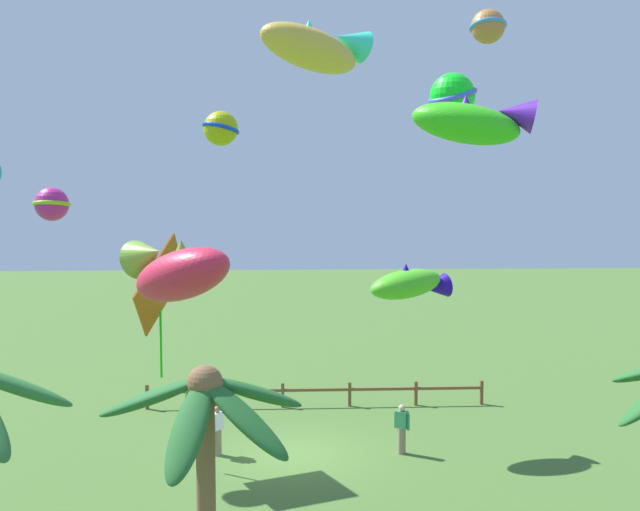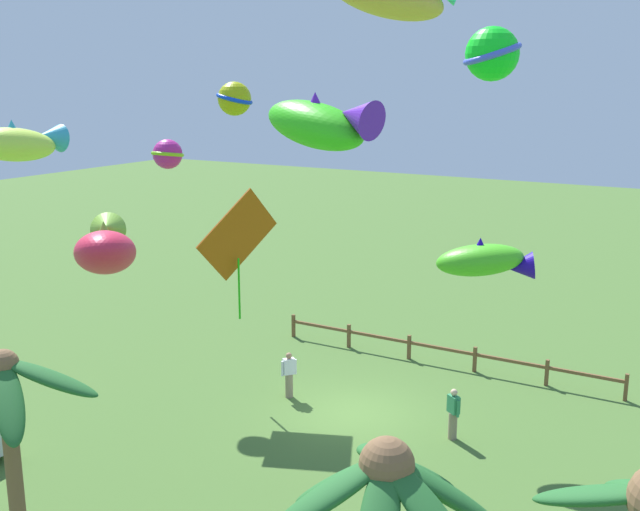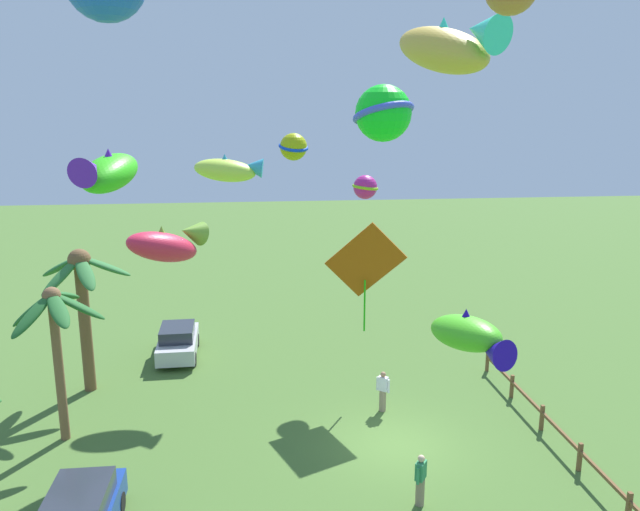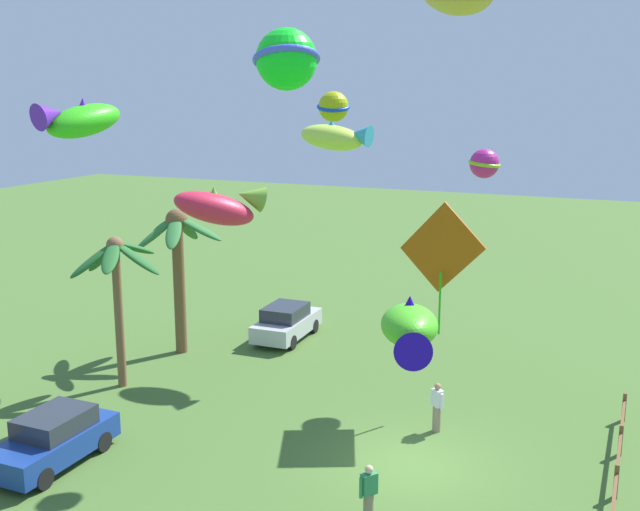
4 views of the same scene
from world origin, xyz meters
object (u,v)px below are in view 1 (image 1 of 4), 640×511
Objects in this scene: kite_ball_5 at (221,128)px; kite_ball_9 at (488,27)px; kite_fish_8 at (473,122)px; kite_ball_10 at (452,96)px; kite_ball_0 at (52,204)px; kite_fish_3 at (177,271)px; kite_fish_4 at (315,47)px; palm_tree_1 at (207,440)px; kite_diamond_1 at (160,287)px; spectator_0 at (217,430)px; kite_fish_6 at (410,284)px; spectator_1 at (402,429)px.

kite_ball_9 is at bearing -154.83° from kite_ball_5.
kite_fish_8 is at bearing 138.28° from kite_ball_5.
kite_ball_0 is at bearing -8.79° from kite_ball_10.
kite_fish_3 is 11.23m from kite_fish_4.
kite_ball_9 is (-7.78, -11.89, 9.29)m from palm_tree_1.
palm_tree_1 is 8.14m from kite_fish_8.
kite_fish_4 is at bearing -163.71° from kite_diamond_1.
kite_ball_0 is 0.38× the size of kite_fish_3.
kite_fish_8 is (-5.47, 4.88, -0.27)m from kite_ball_5.
kite_fish_4 is (-8.16, -0.83, 4.99)m from kite_ball_0.
kite_fish_4 is (-4.81, -1.40, 7.49)m from kite_diamond_1.
spectator_0 is 1.22× the size of kite_ball_5.
kite_fish_6 is (-6.42, -8.62, -1.32)m from kite_fish_3.
spectator_0 is at bearing 178.49° from kite_ball_0.
palm_tree_1 is 1.78× the size of kite_fish_6.
kite_fish_4 is at bearing -22.31° from spectator_1.
palm_tree_1 is 4.23× the size of kite_ball_5.
spectator_0 is 0.36× the size of kite_diamond_1.
kite_fish_3 is 10.83m from kite_fish_6.
spectator_0 is 9.78m from kite_ball_5.
spectator_1 is 10.46m from kite_ball_10.
kite_fish_3 is at bearing 53.33° from kite_fish_6.
kite_ball_5 is at bearing -97.89° from kite_fish_3.
spectator_1 is 13.01m from kite_ball_0.
kite_ball_5 is 0.48× the size of kite_fish_8.
kite_ball_10 is (-3.84, 2.68, -1.86)m from kite_fish_4.
kite_ball_5 is 8.57m from kite_fish_6.
kite_fish_8 is at bearing -148.08° from palm_tree_1.
kite_ball_5 is 0.66× the size of kite_ball_10.
kite_ball_9 reaches higher than spectator_0.
palm_tree_1 is at bearing 65.88° from spectator_1.
kite_fish_6 is (-3.12, 0.06, -7.63)m from kite_fish_4.
palm_tree_1 reaches higher than spectator_1.
kite_ball_10 is at bearing 125.75° from spectator_1.
kite_ball_0 is 4.22m from kite_diamond_1.
kite_ball_0 is at bearing -37.35° from kite_fish_8.
kite_diamond_1 is 11.67m from kite_fish_8.
kite_diamond_1 is 8.04m from kite_fish_6.
palm_tree_1 reaches higher than spectator_0.
kite_fish_3 is at bearing 69.22° from kite_fish_4.
spectator_0 is 1.00× the size of spectator_1.
kite_ball_0 is at bearing -1.51° from spectator_0.
kite_ball_5 reaches higher than kite_ball_0.
kite_ball_10 is (-12.00, 1.85, 3.13)m from kite_ball_0.
palm_tree_1 is 15.30m from kite_fish_4.
kite_diamond_1 reaches higher than kite_fish_6.
kite_ball_9 is at bearing -166.93° from spectator_1.
kite_fish_4 is at bearing -174.20° from kite_ball_0.
palm_tree_1 is at bearing 116.80° from kite_ball_0.
kite_ball_0 is at bearing 3.88° from kite_fish_6.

